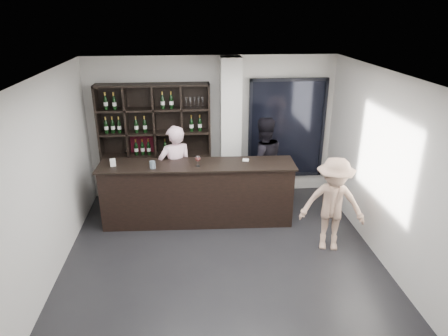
{
  "coord_description": "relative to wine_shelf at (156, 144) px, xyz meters",
  "views": [
    {
      "loc": [
        -0.44,
        -5.16,
        3.75
      ],
      "look_at": [
        0.1,
        1.1,
        1.22
      ],
      "focal_mm": 32.0,
      "sensor_mm": 36.0,
      "label": 1
    }
  ],
  "objects": [
    {
      "name": "taster_black",
      "position": [
        2.1,
        -0.47,
        -0.29
      ],
      "size": [
        1.01,
        0.86,
        1.82
      ],
      "primitive_type": "imported",
      "rotation": [
        0.0,
        0.0,
        3.35
      ],
      "color": "black",
      "rests_on": "floor"
    },
    {
      "name": "spit_cup",
      "position": [
        0.03,
        -1.23,
        0.02
      ],
      "size": [
        0.11,
        0.11,
        0.13
      ],
      "primitive_type": "cylinder",
      "rotation": [
        0.0,
        0.0,
        0.15
      ],
      "color": "#9DB5C4",
      "rests_on": "tasting_counter"
    },
    {
      "name": "glass_panel",
      "position": [
        2.7,
        0.12,
        0.2
      ],
      "size": [
        1.6,
        0.08,
        2.1
      ],
      "color": "black",
      "rests_on": "floor"
    },
    {
      "name": "card_stand",
      "position": [
        -0.67,
        -1.07,
        0.03
      ],
      "size": [
        0.1,
        0.07,
        0.14
      ],
      "primitive_type": "cube",
      "rotation": [
        0.0,
        0.0,
        0.24
      ],
      "color": "white",
      "rests_on": "tasting_counter"
    },
    {
      "name": "customer",
      "position": [
        2.95,
        -2.17,
        -0.4
      ],
      "size": [
        1.15,
        0.84,
        1.6
      ],
      "primitive_type": "imported",
      "rotation": [
        0.0,
        0.0,
        -0.26
      ],
      "color": "tan",
      "rests_on": "floor"
    },
    {
      "name": "tasting_counter",
      "position": [
        0.8,
        -1.08,
        -0.62
      ],
      "size": [
        3.51,
        0.72,
        1.16
      ],
      "rotation": [
        0.0,
        0.0,
        -0.04
      ],
      "color": "black",
      "rests_on": "floor"
    },
    {
      "name": "floor",
      "position": [
        1.15,
        -2.57,
        -1.2
      ],
      "size": [
        5.0,
        5.5,
        0.01
      ],
      "primitive_type": "cube",
      "color": "black",
      "rests_on": "ground"
    },
    {
      "name": "wine_shelf",
      "position": [
        0.0,
        0.0,
        0.0
      ],
      "size": [
        2.2,
        0.35,
        2.4
      ],
      "primitive_type": null,
      "color": "black",
      "rests_on": "floor"
    },
    {
      "name": "structural_column",
      "position": [
        1.5,
        -0.1,
        0.25
      ],
      "size": [
        0.4,
        0.4,
        2.9
      ],
      "primitive_type": "cube",
      "color": "silver",
      "rests_on": "floor"
    },
    {
      "name": "taster_pink",
      "position": [
        0.4,
        -0.72,
        -0.32
      ],
      "size": [
        0.75,
        0.61,
        1.77
      ],
      "primitive_type": "imported",
      "rotation": [
        0.0,
        0.0,
        3.47
      ],
      "color": "beige",
      "rests_on": "floor"
    },
    {
      "name": "napkin_stack",
      "position": [
        1.69,
        -0.98,
        -0.03
      ],
      "size": [
        0.13,
        0.13,
        0.02
      ],
      "primitive_type": "cube",
      "rotation": [
        0.0,
        0.0,
        -0.2
      ],
      "color": "white",
      "rests_on": "tasting_counter"
    },
    {
      "name": "wine_glass",
      "position": [
        0.82,
        -1.2,
        0.07
      ],
      "size": [
        0.1,
        0.1,
        0.23
      ],
      "primitive_type": null,
      "rotation": [
        0.0,
        0.0,
        -0.02
      ],
      "color": "white",
      "rests_on": "tasting_counter"
    }
  ]
}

